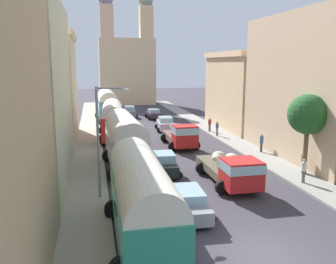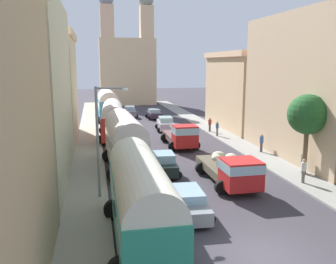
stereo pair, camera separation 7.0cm
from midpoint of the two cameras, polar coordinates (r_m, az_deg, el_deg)
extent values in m
plane|color=#39353D|center=(41.17, -2.16, -0.36)|extent=(154.00, 154.00, 0.00)
cube|color=#A19E87|center=(40.62, -12.30, -0.66)|extent=(2.50, 70.00, 0.14)
cube|color=gray|center=(42.93, 7.42, 0.11)|extent=(2.50, 70.00, 0.14)
cube|color=beige|center=(25.20, -20.90, 5.56)|extent=(4.32, 14.11, 11.90)
cube|color=beige|center=(38.83, -17.50, 6.18)|extent=(4.08, 11.60, 10.33)
cube|color=beige|center=(38.83, -17.96, 14.28)|extent=(4.48, 11.60, 0.66)
cube|color=tan|center=(32.62, 21.51, 6.59)|extent=(5.24, 14.64, 11.96)
cube|color=tan|center=(45.51, 11.79, 5.97)|extent=(5.79, 12.80, 8.64)
cube|color=#DFB289|center=(45.38, 12.02, 11.82)|extent=(6.37, 12.80, 0.65)
cube|color=#D8B68B|center=(72.82, -6.52, 9.38)|extent=(10.61, 6.59, 12.60)
cube|color=#DCB290|center=(70.93, -9.50, 11.69)|extent=(2.49, 2.49, 18.59)
cube|color=#DAB58C|center=(71.62, -3.43, 11.80)|extent=(2.49, 2.49, 18.59)
sphere|color=gray|center=(72.57, -3.53, 20.03)|extent=(2.74, 2.74, 2.74)
cube|color=#2A8F71|center=(16.34, -4.25, -11.80)|extent=(2.40, 9.15, 2.31)
cylinder|color=silver|center=(15.93, -4.31, -7.95)|extent=(2.35, 8.96, 2.28)
cube|color=#99B7C6|center=(16.15, -4.27, -10.13)|extent=(2.44, 8.42, 0.74)
cylinder|color=black|center=(19.31, -8.60, -11.96)|extent=(1.00, 0.35, 1.00)
cylinder|color=black|center=(19.51, -1.95, -11.59)|extent=(1.00, 0.35, 1.00)
cylinder|color=black|center=(14.53, 1.90, -19.93)|extent=(1.00, 0.35, 1.00)
cube|color=silver|center=(27.32, -6.80, -2.31)|extent=(2.62, 8.37, 2.57)
cylinder|color=silver|center=(27.06, -6.86, 0.34)|extent=(2.57, 8.21, 2.29)
cube|color=#99B7C6|center=(27.20, -6.82, -1.15)|extent=(2.64, 7.71, 0.82)
cylinder|color=black|center=(30.01, -9.45, -3.72)|extent=(1.00, 0.35, 1.00)
cylinder|color=black|center=(30.24, -5.24, -3.51)|extent=(1.00, 0.35, 1.00)
cylinder|color=black|center=(25.07, -8.55, -6.59)|extent=(1.00, 0.35, 1.00)
cylinder|color=black|center=(25.34, -3.52, -6.29)|extent=(1.00, 0.35, 1.00)
cube|color=red|center=(38.71, -8.70, 1.31)|extent=(2.71, 8.70, 2.32)
cylinder|color=silver|center=(38.54, -8.75, 3.01)|extent=(2.66, 8.52, 2.26)
cube|color=#99B7C6|center=(38.63, -8.72, 2.06)|extent=(2.72, 8.01, 0.74)
cylinder|color=black|center=(41.54, -10.19, 0.27)|extent=(1.00, 0.35, 1.00)
cylinder|color=black|center=(41.55, -7.17, 0.36)|extent=(1.00, 0.35, 1.00)
cylinder|color=black|center=(36.31, -10.35, -1.23)|extent=(1.00, 0.35, 1.00)
cylinder|color=black|center=(36.32, -6.90, -1.13)|extent=(1.00, 0.35, 1.00)
cube|color=teal|center=(51.08, -9.53, 3.68)|extent=(2.68, 8.13, 2.57)
cylinder|color=silver|center=(50.95, -9.57, 5.12)|extent=(2.63, 7.97, 2.45)
cube|color=#99B7C6|center=(51.02, -9.55, 4.31)|extent=(2.71, 7.49, 0.82)
cylinder|color=black|center=(53.68, -10.92, 2.59)|extent=(1.00, 0.35, 1.00)
cylinder|color=black|center=(53.81, -8.39, 2.69)|extent=(1.00, 0.35, 1.00)
cylinder|color=black|center=(48.72, -10.69, 1.78)|extent=(1.00, 0.35, 1.00)
cylinder|color=black|center=(48.87, -7.91, 1.89)|extent=(1.00, 0.35, 1.00)
cube|color=red|center=(22.60, 11.32, -6.45)|extent=(2.21, 2.08, 1.73)
cube|color=#99B7C6|center=(22.47, 11.37, -5.27)|extent=(2.25, 2.16, 0.55)
cube|color=brown|center=(25.91, 8.20, -5.48)|extent=(2.22, 5.01, 0.55)
ellipsoid|color=beige|center=(24.36, 10.21, -5.24)|extent=(0.65, 0.83, 0.56)
ellipsoid|color=beige|center=(26.85, 7.91, -3.65)|extent=(1.12, 0.96, 0.59)
ellipsoid|color=beige|center=(24.74, 8.38, -4.95)|extent=(0.93, 0.84, 0.54)
ellipsoid|color=beige|center=(24.94, 7.55, -4.03)|extent=(0.91, 1.00, 0.50)
ellipsoid|color=beige|center=(25.03, 9.88, -3.92)|extent=(1.06, 1.09, 0.54)
ellipsoid|color=beige|center=(24.29, 9.46, -4.50)|extent=(1.24, 1.16, 0.49)
cylinder|color=black|center=(23.48, 13.54, -8.10)|extent=(0.90, 0.31, 0.90)
cylinder|color=black|center=(22.65, 8.45, -8.62)|extent=(0.90, 0.31, 0.90)
cylinder|color=black|center=(27.19, 9.72, -5.36)|extent=(0.90, 0.32, 0.90)
cylinder|color=black|center=(26.47, 5.26, -5.69)|extent=(0.90, 0.32, 0.90)
cube|color=#B31D1B|center=(32.99, 2.61, -0.63)|extent=(2.13, 1.89, 1.94)
cube|color=#99B7C6|center=(32.89, 2.62, 0.30)|extent=(2.17, 1.96, 0.62)
cube|color=brown|center=(36.28, 1.36, -0.70)|extent=(2.15, 4.75, 0.55)
ellipsoid|color=beige|center=(37.60, 1.64, 0.51)|extent=(1.11, 1.17, 0.50)
ellipsoid|color=beige|center=(34.72, 2.73, -0.32)|extent=(1.10, 1.06, 0.53)
ellipsoid|color=beige|center=(35.13, 1.56, -0.16)|extent=(0.93, 0.83, 0.57)
ellipsoid|color=silver|center=(34.89, 2.21, 0.43)|extent=(1.05, 0.97, 0.57)
ellipsoid|color=beige|center=(36.57, 0.81, 0.82)|extent=(0.91, 0.92, 0.52)
ellipsoid|color=beige|center=(35.88, 1.05, 0.48)|extent=(0.91, 0.80, 0.44)
cylinder|color=black|center=(33.67, 4.26, -2.11)|extent=(0.90, 0.31, 0.90)
cylinder|color=black|center=(33.17, 0.73, -2.27)|extent=(0.90, 0.31, 0.90)
cylinder|color=black|center=(37.42, 2.64, -0.79)|extent=(0.90, 0.31, 0.90)
cylinder|color=black|center=(36.97, -0.54, -0.92)|extent=(0.90, 0.31, 0.90)
cube|color=silver|center=(43.36, -0.46, 1.13)|extent=(2.03, 4.35, 0.84)
cube|color=#9CC2BB|center=(43.25, -0.46, 2.03)|extent=(1.68, 2.31, 0.54)
cylinder|color=black|center=(42.26, 0.92, 0.34)|extent=(0.60, 0.21, 0.60)
cylinder|color=black|center=(42.04, -1.41, 0.29)|extent=(0.60, 0.21, 0.60)
cylinder|color=black|center=(44.82, 0.43, 0.94)|extent=(0.60, 0.21, 0.60)
cylinder|color=black|center=(44.62, -1.77, 0.89)|extent=(0.60, 0.21, 0.60)
cube|color=#2B1F31|center=(52.64, -2.29, 2.74)|extent=(1.81, 3.76, 0.68)
cube|color=#92B6C5|center=(52.57, -2.29, 3.36)|extent=(1.54, 1.98, 0.48)
cylinder|color=black|center=(51.75, -1.12, 2.26)|extent=(0.60, 0.21, 0.60)
cylinder|color=black|center=(51.41, -2.93, 2.19)|extent=(0.60, 0.21, 0.60)
cylinder|color=black|center=(53.97, -1.67, 2.60)|extent=(0.60, 0.21, 0.60)
cylinder|color=black|center=(53.64, -3.40, 2.54)|extent=(0.60, 0.21, 0.60)
cube|color=gray|center=(19.51, 2.89, -11.23)|extent=(1.95, 4.45, 0.70)
cube|color=#8CADC2|center=(19.30, 2.91, -9.63)|extent=(1.65, 2.34, 0.47)
cylinder|color=black|center=(20.72, -0.36, -10.82)|extent=(0.60, 0.21, 0.60)
cylinder|color=black|center=(21.04, 4.49, -10.50)|extent=(0.60, 0.21, 0.60)
cylinder|color=black|center=(18.25, 1.01, -13.91)|extent=(0.60, 0.21, 0.60)
cylinder|color=black|center=(18.62, 6.53, -13.45)|extent=(0.60, 0.21, 0.60)
cube|color=black|center=(26.15, -0.77, -5.38)|extent=(1.85, 3.75, 0.77)
cube|color=#91B6C9|center=(25.97, -0.78, -3.94)|extent=(1.56, 1.98, 0.59)
cylinder|color=black|center=(27.24, -2.85, -5.51)|extent=(0.60, 0.21, 0.60)
cylinder|color=black|center=(27.45, 0.62, -5.37)|extent=(0.60, 0.21, 0.60)
cylinder|color=black|center=(25.08, -2.30, -6.95)|extent=(0.60, 0.21, 0.60)
cylinder|color=black|center=(25.30, 1.46, -6.78)|extent=(0.60, 0.21, 0.60)
cube|color=gray|center=(54.55, -6.08, 3.04)|extent=(1.58, 3.69, 0.82)
cube|color=#9FC1CC|center=(54.47, -6.10, 3.76)|extent=(1.39, 1.92, 0.56)
cylinder|color=black|center=(55.66, -7.00, 2.78)|extent=(0.60, 0.21, 0.60)
cylinder|color=black|center=(55.81, -5.39, 2.83)|extent=(0.60, 0.21, 0.60)
cylinder|color=black|center=(53.40, -6.79, 2.45)|extent=(0.60, 0.21, 0.60)
cylinder|color=black|center=(53.56, -5.12, 2.50)|extent=(0.60, 0.21, 0.60)
cylinder|color=#6F5E60|center=(39.95, 7.64, -0.69)|extent=(0.18, 0.18, 0.14)
cylinder|color=#6F5E60|center=(39.86, 7.66, 0.00)|extent=(0.30, 0.30, 0.85)
cylinder|color=#3B5E87|center=(39.74, 7.68, 0.97)|extent=(0.46, 0.46, 0.52)
sphere|color=tan|center=(39.68, 7.69, 1.51)|extent=(0.24, 0.24, 0.24)
cylinder|color=#4C4037|center=(42.42, 6.49, 0.00)|extent=(0.21, 0.21, 0.14)
cylinder|color=#4C4037|center=(42.34, 6.51, 0.62)|extent=(0.34, 0.34, 0.80)
cylinder|color=#9D3935|center=(42.23, 6.53, 1.54)|extent=(0.53, 0.53, 0.58)
sphere|color=tan|center=(42.16, 6.54, 2.08)|extent=(0.23, 0.23, 0.23)
cylinder|color=#6C645A|center=(25.88, 20.34, -7.60)|extent=(0.18, 0.18, 0.14)
cylinder|color=#6C645A|center=(25.74, 20.41, -6.59)|extent=(0.25, 0.25, 0.81)
cylinder|color=silver|center=(25.55, 20.51, -5.10)|extent=(0.38, 0.38, 0.58)
sphere|color=tan|center=(25.45, 20.57, -4.24)|extent=(0.22, 0.22, 0.22)
cylinder|color=#523C43|center=(33.54, 14.34, -3.14)|extent=(0.19, 0.19, 0.14)
cylinder|color=#523C43|center=(33.43, 14.38, -2.34)|extent=(0.28, 0.28, 0.82)
cylinder|color=#3C5A8F|center=(33.28, 14.43, -1.16)|extent=(0.43, 0.43, 0.59)
sphere|color=#D8A889|center=(33.20, 14.47, -0.47)|extent=(0.22, 0.22, 0.22)
cylinder|color=#1C293D|center=(28.23, 20.32, -6.09)|extent=(0.19, 0.19, 0.14)
cylinder|color=#1C293D|center=(28.11, 20.38, -5.18)|extent=(0.28, 0.28, 0.78)
cylinder|color=#586949|center=(27.94, 20.47, -3.85)|extent=(0.43, 0.43, 0.57)
sphere|color=tan|center=(27.85, 20.52, -3.07)|extent=(0.22, 0.22, 0.22)
cylinder|color=gray|center=(21.30, -10.99, -1.92)|extent=(0.16, 0.16, 6.64)
cylinder|color=gray|center=(20.86, -9.08, 6.82)|extent=(1.62, 0.11, 0.11)
ellipsoid|color=silver|center=(20.92, -6.85, 6.62)|extent=(0.44, 0.28, 0.20)
cylinder|color=brown|center=(27.51, 20.68, -3.05)|extent=(0.33, 0.33, 3.38)
sphere|color=#235426|center=(27.02, 21.06, 2.62)|extent=(2.82, 2.82, 2.82)
camera|label=1|loc=(0.03, -90.06, -0.01)|focal=38.81mm
camera|label=2|loc=(0.03, 89.94, 0.01)|focal=38.81mm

